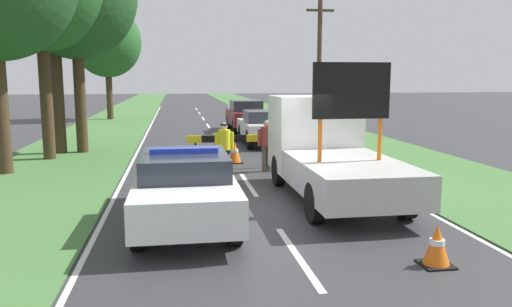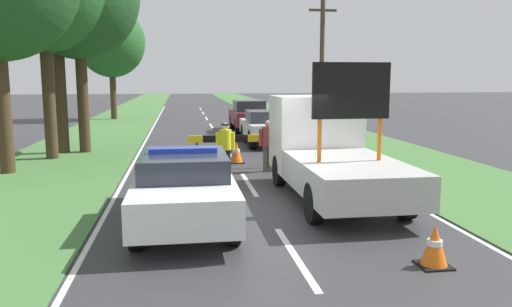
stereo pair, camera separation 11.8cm
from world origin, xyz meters
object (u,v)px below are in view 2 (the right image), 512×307
object	(u,v)px
traffic_cone_near_police	(236,152)
traffic_cone_centre_front	(435,246)
police_officer	(225,144)
pedestrian_civilian	(268,142)
queued_car_van_white	(266,127)
queued_car_wagon_maroon	(249,115)
road_barrier	(233,141)
roadside_tree_mid_right	(111,42)
traffic_cone_near_truck	(323,160)
police_car	(184,185)
traffic_cone_behind_barrier	(301,155)
utility_pole	(322,68)
work_truck	(328,150)

from	to	relation	value
traffic_cone_near_police	traffic_cone_centre_front	size ratio (longest dim) A/B	1.11
police_officer	traffic_cone_near_police	xyz separation A→B (m)	(0.55, 2.19, -0.56)
pedestrian_civilian	queued_car_van_white	size ratio (longest dim) A/B	0.40
queued_car_van_white	queued_car_wagon_maroon	size ratio (longest dim) A/B	0.91
pedestrian_civilian	traffic_cone_near_police	world-z (taller)	pedestrian_civilian
road_barrier	police_officer	bearing A→B (deg)	-98.53
traffic_cone_near_police	road_barrier	bearing A→B (deg)	-101.61
traffic_cone_near_police	roadside_tree_mid_right	distance (m)	20.45
traffic_cone_near_truck	pedestrian_civilian	bearing A→B (deg)	176.11
road_barrier	queued_car_wagon_maroon	xyz separation A→B (m)	(1.98, 10.90, -0.02)
police_car	road_barrier	size ratio (longest dim) A/B	1.70
police_officer	traffic_cone_behind_barrier	bearing A→B (deg)	-145.93
roadside_tree_mid_right	queued_car_wagon_maroon	bearing A→B (deg)	-47.89
traffic_cone_near_police	queued_car_van_white	size ratio (longest dim) A/B	0.18
police_officer	traffic_cone_near_truck	distance (m)	3.12
traffic_cone_centre_front	utility_pole	distance (m)	15.03
traffic_cone_near_police	traffic_cone_near_truck	xyz separation A→B (m)	(2.50, -1.82, -0.02)
pedestrian_civilian	traffic_cone_centre_front	distance (m)	8.13
police_officer	traffic_cone_near_police	size ratio (longest dim) A/B	2.14
police_officer	traffic_cone_near_police	world-z (taller)	police_officer
police_car	queued_car_wagon_maroon	bearing A→B (deg)	81.66
utility_pole	traffic_cone_near_truck	bearing A→B (deg)	-105.15
traffic_cone_centre_front	traffic_cone_behind_barrier	xyz separation A→B (m)	(0.16, 9.28, -0.03)
traffic_cone_behind_barrier	roadside_tree_mid_right	distance (m)	21.62
work_truck	traffic_cone_near_truck	size ratio (longest dim) A/B	7.99
traffic_cone_near_truck	queued_car_wagon_maroon	size ratio (longest dim) A/B	0.16
pedestrian_civilian	traffic_cone_centre_front	xyz separation A→B (m)	(1.17, -8.02, -0.60)
traffic_cone_behind_barrier	roadside_tree_mid_right	xyz separation A→B (m)	(-8.47, 19.27, 4.91)
pedestrian_civilian	traffic_cone_behind_barrier	distance (m)	1.94
traffic_cone_near_truck	utility_pole	bearing A→B (deg)	74.85
work_truck	traffic_cone_near_police	bearing A→B (deg)	-69.30
roadside_tree_mid_right	traffic_cone_near_police	bearing A→B (deg)	-71.35
pedestrian_civilian	queued_car_wagon_maroon	world-z (taller)	queued_car_wagon_maroon
work_truck	pedestrian_civilian	distance (m)	3.33
work_truck	police_officer	distance (m)	3.54
road_barrier	utility_pole	world-z (taller)	utility_pole
road_barrier	roadside_tree_mid_right	world-z (taller)	roadside_tree_mid_right
traffic_cone_centre_front	road_barrier	bearing A→B (deg)	104.03
traffic_cone_behind_barrier	traffic_cone_centre_front	bearing A→B (deg)	-91.02
pedestrian_civilian	traffic_cone_near_truck	world-z (taller)	pedestrian_civilian
traffic_cone_near_police	utility_pole	bearing A→B (deg)	48.32
police_car	queued_car_wagon_maroon	xyz separation A→B (m)	(3.55, 16.67, 0.11)
traffic_cone_behind_barrier	queued_car_wagon_maroon	distance (m)	10.31
queued_car_wagon_maroon	traffic_cone_behind_barrier	bearing A→B (deg)	91.96
traffic_cone_near_police	utility_pole	distance (m)	7.09
road_barrier	traffic_cone_near_police	xyz separation A→B (m)	(0.22, 1.05, -0.52)
police_car	traffic_cone_near_police	distance (m)	7.06
traffic_cone_behind_barrier	pedestrian_civilian	bearing A→B (deg)	-136.49
police_car	work_truck	xyz separation A→B (m)	(3.49, 1.91, 0.36)
work_truck	traffic_cone_centre_front	world-z (taller)	work_truck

